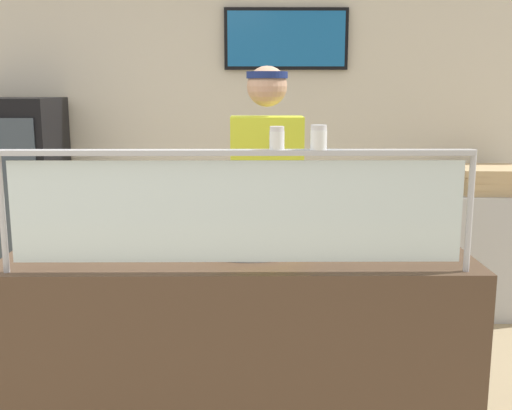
# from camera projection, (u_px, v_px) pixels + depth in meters

# --- Properties ---
(ground_plane) EXTENTS (12.00, 12.00, 0.00)m
(ground_plane) POSITION_uv_depth(u_px,v_px,m) (242.00, 384.00, 3.49)
(ground_plane) COLOR tan
(ground_plane) RESTS_ON ground
(shop_rear_unit) EXTENTS (6.38, 0.13, 2.70)m
(shop_rear_unit) POSITION_uv_depth(u_px,v_px,m) (245.00, 125.00, 4.86)
(shop_rear_unit) COLOR silver
(shop_rear_unit) RESTS_ON ground
(serving_counter) EXTENTS (1.98, 0.69, 0.95)m
(serving_counter) POSITION_uv_depth(u_px,v_px,m) (239.00, 355.00, 2.76)
(serving_counter) COLOR #4C3828
(serving_counter) RESTS_ON ground
(sneeze_guard) EXTENTS (1.80, 0.06, 0.47)m
(sneeze_guard) POSITION_uv_depth(u_px,v_px,m) (237.00, 196.00, 2.33)
(sneeze_guard) COLOR #B2B5BC
(sneeze_guard) RESTS_ON serving_counter
(pizza_tray) EXTENTS (0.46, 0.46, 0.04)m
(pizza_tray) POSITION_uv_depth(u_px,v_px,m) (250.00, 245.00, 2.72)
(pizza_tray) COLOR #9EA0A8
(pizza_tray) RESTS_ON serving_counter
(pizza_server) EXTENTS (0.09, 0.28, 0.01)m
(pizza_server) POSITION_uv_depth(u_px,v_px,m) (251.00, 241.00, 2.70)
(pizza_server) COLOR #ADAFB7
(pizza_server) RESTS_ON pizza_tray
(parmesan_shaker) EXTENTS (0.06, 0.06, 0.09)m
(parmesan_shaker) POSITION_uv_depth(u_px,v_px,m) (277.00, 140.00, 2.29)
(parmesan_shaker) COLOR white
(parmesan_shaker) RESTS_ON sneeze_guard
(pepper_flake_shaker) EXTENTS (0.06, 0.06, 0.09)m
(pepper_flake_shaker) POSITION_uv_depth(u_px,v_px,m) (319.00, 139.00, 2.29)
(pepper_flake_shaker) COLOR white
(pepper_flake_shaker) RESTS_ON sneeze_guard
(worker_figure) EXTENTS (0.41, 0.50, 1.76)m
(worker_figure) POSITION_uv_depth(u_px,v_px,m) (267.00, 209.00, 3.32)
(worker_figure) COLOR #23232D
(worker_figure) RESTS_ON ground
(drink_fridge) EXTENTS (0.73, 0.65, 1.58)m
(drink_fridge) POSITION_uv_depth(u_px,v_px,m) (11.00, 207.00, 4.51)
(drink_fridge) COLOR black
(drink_fridge) RESTS_ON ground
(prep_shelf) EXTENTS (0.70, 0.55, 0.90)m
(prep_shelf) POSITION_uv_depth(u_px,v_px,m) (485.00, 252.00, 4.56)
(prep_shelf) COLOR #B7BABF
(prep_shelf) RESTS_ON ground
(pizza_box_stack) EXTENTS (0.49, 0.49, 0.18)m
(pizza_box_stack) POSITION_uv_depth(u_px,v_px,m) (489.00, 179.00, 4.46)
(pizza_box_stack) COLOR tan
(pizza_box_stack) RESTS_ON prep_shelf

